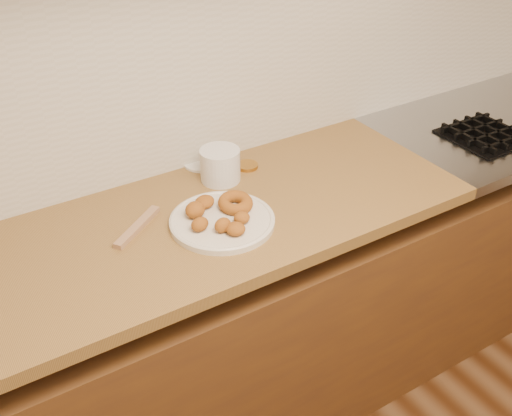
% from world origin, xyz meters
% --- Properties ---
extents(wall_back, '(4.00, 0.02, 2.70)m').
position_xyz_m(wall_back, '(0.00, 2.00, 1.35)').
color(wall_back, '#B1A48A').
rests_on(wall_back, ground).
extents(base_cabinet, '(3.60, 0.60, 0.77)m').
position_xyz_m(base_cabinet, '(0.00, 1.69, 0.39)').
color(base_cabinet, '#593514').
rests_on(base_cabinet, floor).
extents(butcher_block, '(2.30, 0.62, 0.04)m').
position_xyz_m(butcher_block, '(-0.65, 1.69, 0.88)').
color(butcher_block, olive).
rests_on(butcher_block, base_cabinet).
extents(backsplash, '(3.60, 0.02, 0.60)m').
position_xyz_m(backsplash, '(0.00, 1.99, 1.20)').
color(backsplash, beige).
rests_on(backsplash, wall_back).
extents(donut_plate, '(0.30, 0.30, 0.02)m').
position_xyz_m(donut_plate, '(-0.26, 1.63, 0.91)').
color(donut_plate, beige).
rests_on(donut_plate, butcher_block).
extents(ring_donut, '(0.12, 0.12, 0.05)m').
position_xyz_m(ring_donut, '(-0.20, 1.66, 0.93)').
color(ring_donut, '#9C6223').
rests_on(ring_donut, donut_plate).
extents(fried_dough_chunks, '(0.17, 0.24, 0.05)m').
position_xyz_m(fried_dough_chunks, '(-0.29, 1.63, 0.94)').
color(fried_dough_chunks, '#9C6223').
rests_on(fried_dough_chunks, donut_plate).
extents(plastic_tub, '(0.15, 0.15, 0.10)m').
position_xyz_m(plastic_tub, '(-0.15, 1.85, 0.95)').
color(plastic_tub, silver).
rests_on(plastic_tub, butcher_block).
extents(tub_lid, '(0.15, 0.15, 0.01)m').
position_xyz_m(tub_lid, '(-0.15, 1.97, 0.90)').
color(tub_lid, white).
rests_on(tub_lid, butcher_block).
extents(brass_jar_lid, '(0.09, 0.09, 0.01)m').
position_xyz_m(brass_jar_lid, '(-0.04, 1.87, 0.91)').
color(brass_jar_lid, '#AF7B2F').
rests_on(brass_jar_lid, butcher_block).
extents(wooden_utensil, '(0.18, 0.14, 0.02)m').
position_xyz_m(wooden_utensil, '(-0.48, 1.73, 0.91)').
color(wooden_utensil, '#987150').
rests_on(wooden_utensil, butcher_block).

